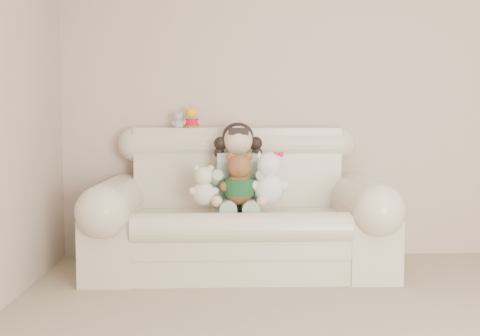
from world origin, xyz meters
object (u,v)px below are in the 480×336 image
Objects in this scene: seated_child at (238,166)px; cream_teddy at (204,181)px; white_cat at (269,173)px; brown_teddy at (239,174)px; sofa at (239,200)px.

seated_child is 0.34m from cream_teddy.
seated_child is 0.28m from white_cat.
white_cat is 0.45m from cream_teddy.
seated_child reaches higher than brown_teddy.
sofa is 0.32m from cream_teddy.
sofa is at bearing 31.79° from cream_teddy.
white_cat is at bearing -46.27° from seated_child.
sofa is 0.25m from seated_child.
brown_teddy reaches higher than cream_teddy.
seated_child reaches higher than cream_teddy.
cream_teddy is at bearing 157.99° from white_cat.
cream_teddy is (-0.45, -0.02, -0.06)m from white_cat.
white_cat is at bearing -29.42° from sofa.
brown_teddy is (-0.01, -0.11, 0.20)m from sofa.
brown_teddy is at bearing 155.61° from white_cat.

